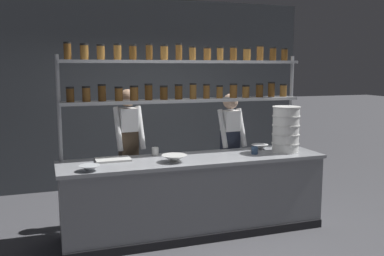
# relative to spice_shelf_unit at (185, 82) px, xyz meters

# --- Properties ---
(ground_plane) EXTENTS (40.00, 40.00, 0.00)m
(ground_plane) POSITION_rel_spice_shelf_unit_xyz_m (0.01, -0.33, -1.80)
(ground_plane) COLOR #4C4C51
(back_wall) EXTENTS (5.56, 0.12, 3.09)m
(back_wall) POSITION_rel_spice_shelf_unit_xyz_m (0.01, 2.08, -0.25)
(back_wall) COLOR #4C5156
(back_wall) RESTS_ON ground_plane
(prep_counter) EXTENTS (3.16, 0.76, 0.92)m
(prep_counter) POSITION_rel_spice_shelf_unit_xyz_m (0.01, -0.33, -1.34)
(prep_counter) COLOR gray
(prep_counter) RESTS_ON ground_plane
(spice_shelf_unit) EXTENTS (3.04, 0.28, 2.27)m
(spice_shelf_unit) POSITION_rel_spice_shelf_unit_xyz_m (0.00, 0.00, 0.00)
(spice_shelf_unit) COLOR #999BA0
(spice_shelf_unit) RESTS_ON ground_plane
(chef_left) EXTENTS (0.38, 0.31, 1.71)m
(chef_left) POSITION_rel_spice_shelf_unit_xyz_m (-0.66, 0.28, -0.80)
(chef_left) COLOR black
(chef_left) RESTS_ON ground_plane
(chef_center) EXTENTS (0.38, 0.30, 1.63)m
(chef_center) POSITION_rel_spice_shelf_unit_xyz_m (0.73, 0.26, -0.86)
(chef_center) COLOR black
(chef_center) RESTS_ON ground_plane
(container_stack) EXTENTS (0.35, 0.35, 0.58)m
(container_stack) POSITION_rel_spice_shelf_unit_xyz_m (1.22, -0.36, -0.59)
(container_stack) COLOR white
(container_stack) RESTS_ON prep_counter
(cutting_board) EXTENTS (0.40, 0.26, 0.02)m
(cutting_board) POSITION_rel_spice_shelf_unit_xyz_m (-0.93, -0.16, -0.87)
(cutting_board) COLOR silver
(cutting_board) RESTS_ON prep_counter
(prep_bowl_near_left) EXTENTS (0.29, 0.29, 0.08)m
(prep_bowl_near_left) POSITION_rel_spice_shelf_unit_xyz_m (-0.28, -0.46, -0.84)
(prep_bowl_near_left) COLOR silver
(prep_bowl_near_left) RESTS_ON prep_counter
(prep_bowl_center_front) EXTENTS (0.22, 0.22, 0.06)m
(prep_bowl_center_front) POSITION_rel_spice_shelf_unit_xyz_m (-1.23, -0.59, -0.85)
(prep_bowl_center_front) COLOR silver
(prep_bowl_center_front) RESTS_ON prep_counter
(prep_bowl_center_back) EXTENTS (0.22, 0.22, 0.06)m
(prep_bowl_center_back) POSITION_rel_spice_shelf_unit_xyz_m (0.99, -0.11, -0.85)
(prep_bowl_center_back) COLOR white
(prep_bowl_center_back) RESTS_ON prep_counter
(serving_cup_front) EXTENTS (0.08, 0.08, 0.09)m
(serving_cup_front) POSITION_rel_spice_shelf_unit_xyz_m (0.78, -0.37, -0.83)
(serving_cup_front) COLOR #334C70
(serving_cup_front) RESTS_ON prep_counter
(serving_cup_by_board) EXTENTS (0.08, 0.08, 0.10)m
(serving_cup_by_board) POSITION_rel_spice_shelf_unit_xyz_m (-0.40, -0.05, -0.83)
(serving_cup_by_board) COLOR silver
(serving_cup_by_board) RESTS_ON prep_counter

